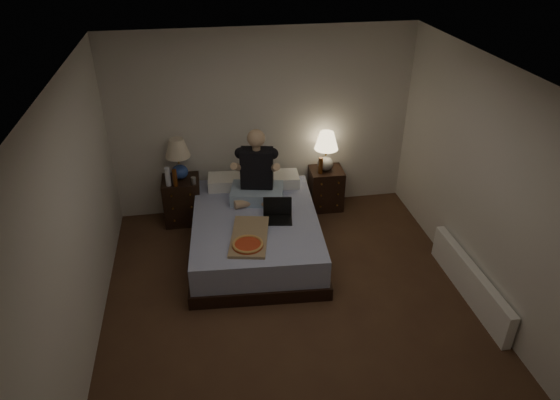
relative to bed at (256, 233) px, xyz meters
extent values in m
cube|color=brown|center=(0.26, -1.16, -0.25)|extent=(4.00, 4.50, 0.00)
cube|color=white|center=(0.26, -1.16, 2.25)|extent=(4.00, 4.50, 0.00)
cube|color=silver|center=(0.26, 1.09, 1.00)|extent=(4.00, 0.00, 2.50)
cube|color=silver|center=(-1.74, -1.16, 1.00)|extent=(0.00, 4.50, 2.50)
cube|color=silver|center=(2.26, -1.16, 1.00)|extent=(0.00, 4.50, 2.50)
cube|color=#525FA4|center=(0.00, 0.00, 0.00)|extent=(1.63, 2.09, 0.50)
cube|color=black|center=(-0.88, 0.86, 0.07)|extent=(0.49, 0.44, 0.63)
cube|color=black|center=(1.11, 0.89, 0.04)|extent=(0.46, 0.42, 0.59)
cylinder|color=silver|center=(-1.03, 0.72, 0.51)|extent=(0.07, 0.07, 0.25)
cylinder|color=#A4A39F|center=(-0.71, 0.70, 0.43)|extent=(0.07, 0.07, 0.10)
cylinder|color=#5A2B0C|center=(-0.94, 0.69, 0.50)|extent=(0.06, 0.06, 0.23)
cylinder|color=#572A0C|center=(1.00, 0.81, 0.45)|extent=(0.06, 0.06, 0.23)
cube|color=white|center=(2.19, -1.25, -0.05)|extent=(0.10, 1.60, 0.40)
camera|label=1|loc=(-0.56, -5.07, 3.46)|focal=32.00mm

